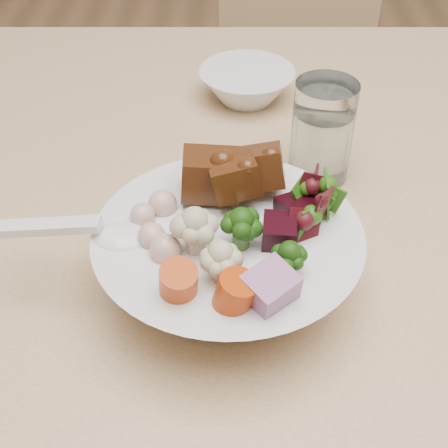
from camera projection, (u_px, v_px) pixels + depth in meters
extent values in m
cube|color=tan|center=(291.00, 176.00, 1.49)|extent=(0.36, 0.36, 0.04)
cube|color=tan|center=(294.00, 69.00, 1.48)|extent=(0.36, 0.04, 0.39)
cylinder|color=tan|center=(226.00, 278.00, 1.51)|extent=(0.03, 0.03, 0.36)
cylinder|color=tan|center=(351.00, 282.00, 1.50)|extent=(0.03, 0.03, 0.36)
cylinder|color=tan|center=(230.00, 200.00, 1.74)|extent=(0.03, 0.03, 0.36)
cylinder|color=tan|center=(338.00, 203.00, 1.73)|extent=(0.03, 0.03, 0.36)
sphere|color=black|center=(241.00, 234.00, 0.53)|extent=(0.04, 0.04, 0.04)
sphere|color=beige|center=(195.00, 236.00, 0.53)|extent=(0.04, 0.04, 0.04)
cube|color=black|center=(296.00, 215.00, 0.56)|extent=(0.04, 0.04, 0.03)
cube|color=#8E5585|center=(270.00, 289.00, 0.49)|extent=(0.05, 0.06, 0.04)
cylinder|color=#BD3305|center=(179.00, 283.00, 0.50)|extent=(0.04, 0.04, 0.03)
sphere|color=#CD9D8F|center=(152.00, 236.00, 0.54)|extent=(0.03, 0.03, 0.03)
ellipsoid|color=silver|center=(122.00, 238.00, 0.55)|extent=(0.06, 0.05, 0.02)
cube|color=silver|center=(46.00, 227.00, 0.56)|extent=(0.10, 0.03, 0.02)
cylinder|color=white|center=(322.00, 132.00, 0.70)|extent=(0.07, 0.07, 0.12)
cylinder|color=silver|center=(321.00, 143.00, 0.71)|extent=(0.06, 0.06, 0.08)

